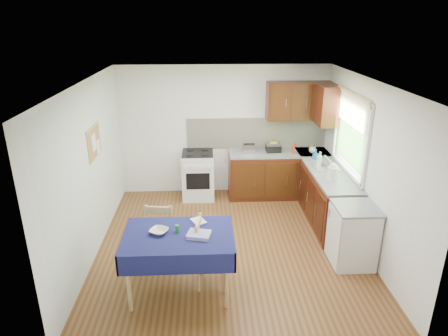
{
  "coord_description": "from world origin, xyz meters",
  "views": [
    {
      "loc": [
        -0.35,
        -5.35,
        3.32
      ],
      "look_at": [
        -0.08,
        0.25,
        1.18
      ],
      "focal_mm": 32.0,
      "sensor_mm": 36.0,
      "label": 1
    }
  ],
  "objects_px": {
    "chair_near": "(209,251)",
    "toaster": "(249,148)",
    "chair_far": "(162,229)",
    "kettle": "(333,172)",
    "dish_rack": "(327,167)",
    "dining_table": "(179,242)",
    "sandwich_press": "(273,148)"
  },
  "relations": [
    {
      "from": "sandwich_press",
      "to": "kettle",
      "type": "bearing_deg",
      "value": -81.1
    },
    {
      "from": "dining_table",
      "to": "chair_near",
      "type": "relative_size",
      "value": 1.43
    },
    {
      "from": "dish_rack",
      "to": "kettle",
      "type": "bearing_deg",
      "value": -103.15
    },
    {
      "from": "dining_table",
      "to": "chair_near",
      "type": "bearing_deg",
      "value": 18.65
    },
    {
      "from": "chair_far",
      "to": "dish_rack",
      "type": "height_order",
      "value": "dish_rack"
    },
    {
      "from": "chair_near",
      "to": "toaster",
      "type": "distance_m",
      "value": 2.88
    },
    {
      "from": "toaster",
      "to": "dish_rack",
      "type": "distance_m",
      "value": 1.54
    },
    {
      "from": "chair_far",
      "to": "dining_table",
      "type": "bearing_deg",
      "value": 118.79
    },
    {
      "from": "dining_table",
      "to": "kettle",
      "type": "relative_size",
      "value": 4.82
    },
    {
      "from": "chair_far",
      "to": "toaster",
      "type": "bearing_deg",
      "value": -117.65
    },
    {
      "from": "chair_near",
      "to": "dining_table",
      "type": "bearing_deg",
      "value": 114.52
    },
    {
      "from": "dining_table",
      "to": "chair_far",
      "type": "distance_m",
      "value": 0.81
    },
    {
      "from": "dining_table",
      "to": "toaster",
      "type": "height_order",
      "value": "toaster"
    },
    {
      "from": "dining_table",
      "to": "chair_far",
      "type": "relative_size",
      "value": 1.45
    },
    {
      "from": "sandwich_press",
      "to": "dish_rack",
      "type": "bearing_deg",
      "value": -67.96
    },
    {
      "from": "kettle",
      "to": "chair_far",
      "type": "bearing_deg",
      "value": -164.4
    },
    {
      "from": "chair_near",
      "to": "dish_rack",
      "type": "xyz_separation_m",
      "value": [
        2.04,
        1.83,
        0.42
      ]
    },
    {
      "from": "dining_table",
      "to": "sandwich_press",
      "type": "relative_size",
      "value": 4.97
    },
    {
      "from": "chair_far",
      "to": "dish_rack",
      "type": "xyz_separation_m",
      "value": [
        2.7,
        1.22,
        0.43
      ]
    },
    {
      "from": "toaster",
      "to": "dish_rack",
      "type": "xyz_separation_m",
      "value": [
        1.24,
        -0.9,
        -0.06
      ]
    },
    {
      "from": "dish_rack",
      "to": "chair_far",
      "type": "bearing_deg",
      "value": -160.31
    },
    {
      "from": "toaster",
      "to": "kettle",
      "type": "relative_size",
      "value": 0.85
    },
    {
      "from": "chair_far",
      "to": "kettle",
      "type": "xyz_separation_m",
      "value": [
        2.63,
        0.73,
        0.53
      ]
    },
    {
      "from": "dish_rack",
      "to": "kettle",
      "type": "relative_size",
      "value": 1.49
    },
    {
      "from": "chair_far",
      "to": "kettle",
      "type": "height_order",
      "value": "kettle"
    },
    {
      "from": "dining_table",
      "to": "dish_rack",
      "type": "distance_m",
      "value": 3.1
    },
    {
      "from": "kettle",
      "to": "dining_table",
      "type": "bearing_deg",
      "value": -148.17
    },
    {
      "from": "chair_far",
      "to": "kettle",
      "type": "distance_m",
      "value": 2.78
    },
    {
      "from": "sandwich_press",
      "to": "chair_far",
      "type": "bearing_deg",
      "value": -148.43
    },
    {
      "from": "dining_table",
      "to": "chair_far",
      "type": "height_order",
      "value": "chair_far"
    },
    {
      "from": "chair_far",
      "to": "chair_near",
      "type": "relative_size",
      "value": 0.98
    },
    {
      "from": "chair_far",
      "to": "kettle",
      "type": "bearing_deg",
      "value": -157.59
    }
  ]
}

